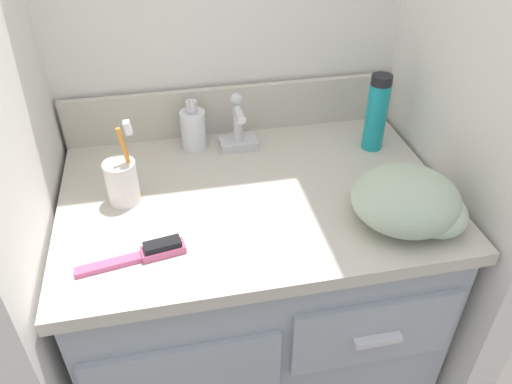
{
  "coord_description": "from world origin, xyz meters",
  "views": [
    {
      "loc": [
        -0.17,
        -0.85,
        1.43
      ],
      "look_at": [
        0.0,
        -0.03,
        0.8
      ],
      "focal_mm": 35.0,
      "sensor_mm": 36.0,
      "label": 1
    }
  ],
  "objects_px": {
    "hand_towel": "(412,202)",
    "shaving_cream_can": "(376,113)",
    "hairbrush": "(147,253)",
    "soap_dispenser": "(193,128)",
    "toothbrush_cup": "(122,181)"
  },
  "relations": [
    {
      "from": "hairbrush",
      "to": "hand_towel",
      "type": "relative_size",
      "value": 0.92
    },
    {
      "from": "toothbrush_cup",
      "to": "hairbrush",
      "type": "distance_m",
      "value": 0.19
    },
    {
      "from": "soap_dispenser",
      "to": "shaving_cream_can",
      "type": "distance_m",
      "value": 0.44
    },
    {
      "from": "soap_dispenser",
      "to": "hairbrush",
      "type": "distance_m",
      "value": 0.39
    },
    {
      "from": "shaving_cream_can",
      "to": "hairbrush",
      "type": "height_order",
      "value": "shaving_cream_can"
    },
    {
      "from": "soap_dispenser",
      "to": "toothbrush_cup",
      "type": "bearing_deg",
      "value": -131.45
    },
    {
      "from": "toothbrush_cup",
      "to": "shaving_cream_can",
      "type": "xyz_separation_m",
      "value": [
        0.59,
        0.1,
        0.04
      ]
    },
    {
      "from": "toothbrush_cup",
      "to": "soap_dispenser",
      "type": "height_order",
      "value": "toothbrush_cup"
    },
    {
      "from": "shaving_cream_can",
      "to": "hand_towel",
      "type": "height_order",
      "value": "shaving_cream_can"
    },
    {
      "from": "shaving_cream_can",
      "to": "toothbrush_cup",
      "type": "bearing_deg",
      "value": -170.33
    },
    {
      "from": "soap_dispenser",
      "to": "hairbrush",
      "type": "height_order",
      "value": "soap_dispenser"
    },
    {
      "from": "hairbrush",
      "to": "hand_towel",
      "type": "distance_m",
      "value": 0.52
    },
    {
      "from": "toothbrush_cup",
      "to": "soap_dispenser",
      "type": "xyz_separation_m",
      "value": [
        0.17,
        0.19,
        0.0
      ]
    },
    {
      "from": "hairbrush",
      "to": "shaving_cream_can",
      "type": "bearing_deg",
      "value": 17.57
    },
    {
      "from": "hand_towel",
      "to": "shaving_cream_can",
      "type": "bearing_deg",
      "value": 82.61
    }
  ]
}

